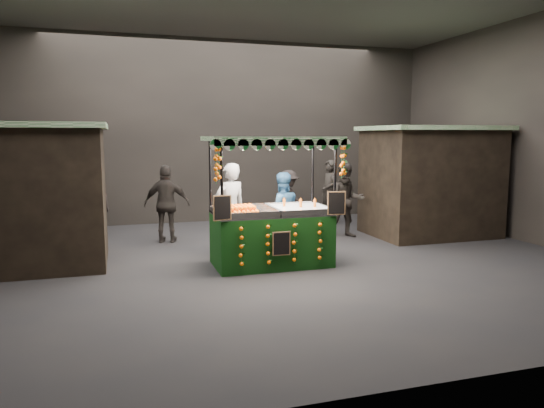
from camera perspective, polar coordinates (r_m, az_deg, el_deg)
name	(u,v)px	position (r m, az deg, el deg)	size (l,w,h in m)	color
ground	(273,262)	(9.62, 0.07, -6.56)	(12.00, 12.00, 0.00)	black
market_hall	(273,79)	(9.38, 0.07, 13.89)	(12.10, 10.10, 5.05)	black
neighbour_stall_left	(22,195)	(10.12, -26.35, 0.87)	(3.00, 2.20, 2.60)	black
neighbour_stall_right	(430,181)	(12.67, 17.41, 2.52)	(3.00, 2.20, 2.60)	black
juice_stall	(272,226)	(9.24, 0.04, -2.51)	(2.44, 1.43, 2.36)	black
vendor_grey	(230,209)	(10.06, -4.73, -0.61)	(0.78, 0.64, 1.84)	gray
vendor_blue	(282,212)	(10.45, 1.10, -0.86)	(0.81, 0.64, 1.63)	#26507C
shopper_0	(73,206)	(12.23, -21.53, -0.17)	(0.60, 0.40, 1.62)	black
shopper_1	(346,200)	(11.96, 8.39, 0.42)	(0.99, 0.86, 1.75)	black
shopper_2	(167,204)	(11.48, -11.77, 0.01)	(1.09, 0.68, 1.74)	black
shopper_3	(288,200)	(12.73, 1.81, 0.42)	(1.12, 0.89, 1.52)	black
shopper_4	(91,200)	(12.78, -19.70, 0.43)	(0.95, 0.74, 1.71)	#2E2625
shopper_5	(382,193)	(13.21, 12.33, 1.21)	(0.84, 1.78, 1.84)	black
shopper_6	(329,192)	(13.70, 6.47, 1.32)	(0.44, 0.65, 1.73)	#282420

